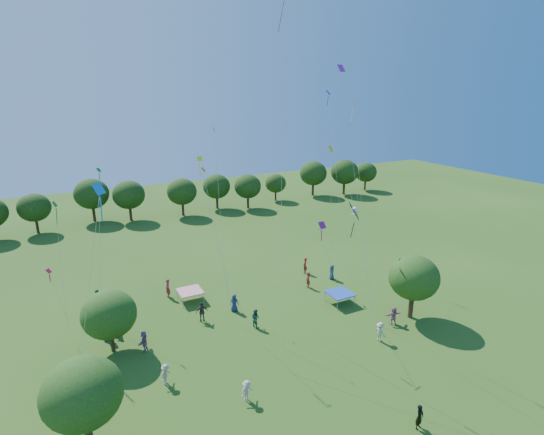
{
  "coord_description": "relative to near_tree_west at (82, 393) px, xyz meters",
  "views": [
    {
      "loc": [
        -12.8,
        -11.13,
        19.52
      ],
      "look_at": [
        0.0,
        14.0,
        11.0
      ],
      "focal_mm": 28.0,
      "sensor_mm": 36.0,
      "label": 1
    }
  ],
  "objects": [
    {
      "name": "near_tree_west",
      "position": [
        0.0,
        0.0,
        0.0
      ],
      "size": [
        4.31,
        4.31,
        5.86
      ],
      "color": "#422B19",
      "rests_on": "ground"
    },
    {
      "name": "near_tree_north",
      "position": [
        2.4,
        9.55,
        -0.72
      ],
      "size": [
        4.12,
        4.12,
        5.04
      ],
      "color": "#422B19",
      "rests_on": "ground"
    },
    {
      "name": "near_tree_east",
      "position": [
        26.78,
        2.9,
        -0.05
      ],
      "size": [
        4.36,
        4.36,
        5.83
      ],
      "color": "#422B19",
      "rests_on": "ground"
    },
    {
      "name": "treeline",
      "position": [
        11.51,
        44.99,
        0.19
      ],
      "size": [
        88.01,
        8.77,
        6.77
      ],
      "color": "#422B19",
      "rests_on": "ground"
    },
    {
      "name": "tent_red_stripe",
      "position": [
        10.14,
        14.78,
        -2.87
      ],
      "size": [
        2.2,
        2.2,
        1.1
      ],
      "color": "red",
      "rests_on": "ground"
    },
    {
      "name": "tent_blue",
      "position": [
        22.67,
        7.87,
        -2.87
      ],
      "size": [
        2.2,
        2.2,
        1.1
      ],
      "color": "#1C43B8",
      "rests_on": "ground"
    },
    {
      "name": "man_in_black",
      "position": [
        17.7,
        -7.09,
        -3.09
      ],
      "size": [
        0.7,
        0.57,
        1.63
      ],
      "primitive_type": "imported",
      "rotation": [
        0.0,
        0.0,
        0.33
      ],
      "color": "black",
      "rests_on": "ground"
    },
    {
      "name": "crowd_person_0",
      "position": [
        2.16,
        11.46,
        -2.98
      ],
      "size": [
        0.73,
        1.01,
        1.85
      ],
      "primitive_type": "imported",
      "rotation": [
        0.0,
        0.0,
        1.29
      ],
      "color": "navy",
      "rests_on": "ground"
    },
    {
      "name": "crowd_person_1",
      "position": [
        21.74,
        12.12,
        -3.06
      ],
      "size": [
        0.52,
        0.7,
        1.68
      ],
      "primitive_type": "imported",
      "rotation": [
        0.0,
        0.0,
        4.51
      ],
      "color": "maroon",
      "rests_on": "ground"
    },
    {
      "name": "crowd_person_2",
      "position": [
        -0.01,
        4.45,
        -2.95
      ],
      "size": [
        0.61,
        0.99,
        1.9
      ],
      "primitive_type": "imported",
      "rotation": [
        0.0,
        0.0,
        4.82
      ],
      "color": "#224C20",
      "rests_on": "ground"
    },
    {
      "name": "crowd_person_3",
      "position": [
        5.16,
        3.79,
        -3.13
      ],
      "size": [
        1.01,
        1.06,
        1.55
      ],
      "primitive_type": "imported",
      "rotation": [
        0.0,
        0.0,
        0.85
      ],
      "color": "#A49883",
      "rests_on": "ground"
    },
    {
      "name": "crowd_person_4",
      "position": [
        9.99,
        10.68,
        -2.99
      ],
      "size": [
        1.12,
        0.62,
        1.82
      ],
      "primitive_type": "imported",
      "rotation": [
        0.0,
        0.0,
        3.01
      ],
      "color": "#3C3330",
      "rests_on": "ground"
    },
    {
      "name": "crowd_person_5",
      "position": [
        4.62,
        8.57,
        -3.1
      ],
      "size": [
        1.2,
        1.57,
        1.6
      ],
      "primitive_type": "imported",
      "rotation": [
        0.0,
        0.0,
        4.2
      ],
      "color": "#8E5694",
      "rests_on": "ground"
    },
    {
      "name": "crowd_person_6",
      "position": [
        13.17,
        11.03,
        -3.07
      ],
      "size": [
        0.94,
        0.82,
        1.67
      ],
      "primitive_type": "imported",
      "rotation": [
        0.0,
        0.0,
        2.58
      ],
      "color": "navy",
      "rests_on": "ground"
    },
    {
      "name": "crowd_person_7",
      "position": [
        8.41,
        16.5,
        -2.95
      ],
      "size": [
        0.49,
        0.73,
        1.91
      ],
      "primitive_type": "imported",
      "rotation": [
        0.0,
        0.0,
        4.67
      ],
      "color": "maroon",
      "rests_on": "ground"
    },
    {
      "name": "crowd_person_8",
      "position": [
        2.09,
        17.66,
        -3.06
      ],
      "size": [
        0.6,
        0.9,
        1.69
      ],
      "primitive_type": "imported",
      "rotation": [
        0.0,
        0.0,
        4.53
      ],
      "color": "#265939",
      "rests_on": "ground"
    },
    {
      "name": "crowd_person_9",
      "position": [
        21.82,
        1.21,
        -3.08
      ],
      "size": [
        0.58,
        1.12,
        1.66
      ],
      "primitive_type": "imported",
      "rotation": [
        0.0,
        0.0,
        1.66
      ],
      "color": "#AEAC8B",
      "rests_on": "ground"
    },
    {
      "name": "crowd_person_10",
      "position": [
        2.79,
        12.17,
        -2.96
      ],
      "size": [
        0.95,
        1.21,
        1.88
      ],
      "primitive_type": "imported",
      "rotation": [
        0.0,
        0.0,
        4.24
      ],
      "color": "#423D34",
      "rests_on": "ground"
    },
    {
      "name": "crowd_person_11",
      "position": [
        24.63,
        2.74,
        -3.1
      ],
      "size": [
        1.56,
        0.76,
        1.6
      ],
      "primitive_type": "imported",
      "rotation": [
        0.0,
        0.0,
        2.99
      ],
      "color": "#A8628B",
      "rests_on": "ground"
    },
    {
      "name": "crowd_person_12",
      "position": [
        25.08,
        12.68,
        -3.09
      ],
      "size": [
        0.87,
        0.88,
        1.63
      ],
      "primitive_type": "imported",
      "rotation": [
        0.0,
        0.0,
        3.94
      ],
      "color": "navy",
      "rests_on": "ground"
    },
    {
      "name": "crowd_person_13",
      "position": [
        23.31,
        15.3,
        -3.0
      ],
      "size": [
        0.77,
        0.79,
        1.81
      ],
      "primitive_type": "imported",
      "rotation": [
        0.0,
        0.0,
        3.99
      ],
      "color": "maroon",
      "rests_on": "ground"
    },
    {
      "name": "crowd_person_14",
      "position": [
        13.77,
        7.73,
        -3.07
      ],
      "size": [
        0.72,
        0.93,
        1.67
      ],
      "primitive_type": "imported",
      "rotation": [
        0.0,
        0.0,
        1.95
      ],
      "color": "#245639",
      "rests_on": "ground"
    },
    {
      "name": "crowd_person_15",
      "position": [
        9.47,
        -0.23,
        -3.15
      ],
      "size": [
        1.08,
        0.76,
        1.51
      ],
      "primitive_type": "imported",
      "rotation": [
        0.0,
        0.0,
        0.35
      ],
      "color": "#BDA797",
      "rests_on": "ground"
    },
    {
      "name": "pirate_kite",
      "position": [
        17.71,
        0.27,
        7.7
      ],
      "size": [
        1.26,
        4.42,
        10.96
      ],
      "color": "black"
    },
    {
      "name": "red_high_kite",
      "position": [
        16.25,
        7.8,
        18.25
      ],
      "size": [
        4.09,
        7.6,
        26.23
      ],
      "color": "red"
    },
    {
      "name": "small_kite_0",
      "position": [
        12.23,
        13.98,
        6.02
      ],
      "size": [
        0.55,
        5.73,
        11.46
      ],
      "color": "orange"
    },
    {
      "name": "small_kite_1",
      "position": [
        22.89,
        11.84,
        1.9
      ],
      "size": [
        2.67,
        1.22,
        5.29
      ],
      "color": "#FF4C0D"
    },
    {
      "name": "small_kite_2",
      "position": [
        23.27,
        7.2,
        5.29
      ],
      "size": [
        0.6,
        4.47,
        9.85
      ],
      "color": "yellow"
    },
    {
      "name": "small_kite_3",
      "position": [
        3.1,
        15.83,
        6.17
      ],
      "size": [
        1.58,
        1.88,
        11.95
      ],
      "color": "#18881A"
    },
    {
      "name": "small_kite_4",
      "position": [
        27.42,
        17.1,
        11.44
      ],
      "size": [
        1.51,
        6.58,
        18.16
      ],
      "color": "#113CAE"
    },
    {
      "name": "small_kite_5",
      "position": [
        18.56,
        4.11,
        4.43
      ],
      "size": [
        5.68,
        0.46,
        8.56
      ],
      "color": "#8A1772"
    },
    {
      "name": "small_kite_6",
      "position": [
        21.93,
        5.55,
        10.53
      ],
      "size": [
        1.96,
        2.26,
        17.41
      ],
      "color": "silver"
    },
    {
      "name": "small_kite_7",
      "position": [
        12.28,
        11.7,
        7.84
      ],
      "size": [
        0.46,
        2.88,
        15.27
      ],
      "color": "#0CBBBC"
    },
    {
      "name": "small_kite_8",
      "position": [
        -1.02,
        10.85,
        2.09
      ],
      "size": [
        0.95,
        2.19,
        5.96
      ],
      "color": "red"
    },
    {
      "name": "small_kite_9",
      "position": [
        23.83,
        11.83,
        8.06
      ],
      "size": [
        1.57,
        1.13,
        13.14
      ],
      "color": "yellow"
    },
    {
      "name": "small_kite_10",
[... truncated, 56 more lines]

